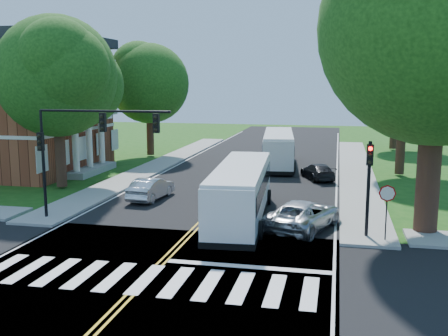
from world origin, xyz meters
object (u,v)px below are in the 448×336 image
(bus_lead, at_px, (241,191))
(hatchback, at_px, (151,188))
(signal_ne, at_px, (369,176))
(signal_nw, at_px, (83,138))
(suv, at_px, (303,215))
(dark_sedan, at_px, (318,171))
(bus_follow, at_px, (278,148))

(bus_lead, relative_size, hatchback, 2.74)
(signal_ne, xyz_separation_m, hatchback, (-12.59, 5.66, -2.27))
(signal_nw, height_order, bus_lead, signal_nw)
(bus_lead, relative_size, suv, 2.19)
(signal_ne, bearing_deg, suv, 161.22)
(bus_lead, height_order, hatchback, bus_lead)
(signal_ne, distance_m, bus_lead, 6.78)
(signal_nw, xyz_separation_m, dark_sedan, (11.24, 14.63, -3.78))
(signal_nw, distance_m, dark_sedan, 18.83)
(bus_follow, xyz_separation_m, hatchback, (-6.20, -14.65, -0.84))
(signal_nw, xyz_separation_m, signal_ne, (14.06, 0.01, -1.41))
(dark_sedan, bearing_deg, hatchback, 21.12)
(signal_nw, bearing_deg, dark_sedan, 52.46)
(suv, bearing_deg, dark_sedan, -71.53)
(signal_nw, relative_size, signal_ne, 1.62)
(hatchback, distance_m, suv, 10.68)
(suv, bearing_deg, bus_lead, 1.36)
(signal_nw, distance_m, signal_ne, 14.13)
(dark_sedan, bearing_deg, bus_lead, 53.10)
(bus_follow, bearing_deg, hatchback, 60.79)
(signal_ne, relative_size, bus_lead, 0.39)
(signal_nw, distance_m, bus_follow, 21.90)
(bus_follow, height_order, hatchback, bus_follow)
(bus_lead, bearing_deg, signal_nw, 10.85)
(signal_nw, bearing_deg, bus_follow, 69.33)
(hatchback, xyz_separation_m, suv, (9.62, -4.65, 0.04))
(signal_nw, relative_size, bus_follow, 0.63)
(bus_lead, bearing_deg, bus_follow, -93.88)
(hatchback, bearing_deg, signal_ne, 160.79)
(bus_follow, xyz_separation_m, suv, (3.42, -19.30, -0.80))
(signal_nw, height_order, bus_follow, signal_nw)
(signal_nw, height_order, dark_sedan, signal_nw)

